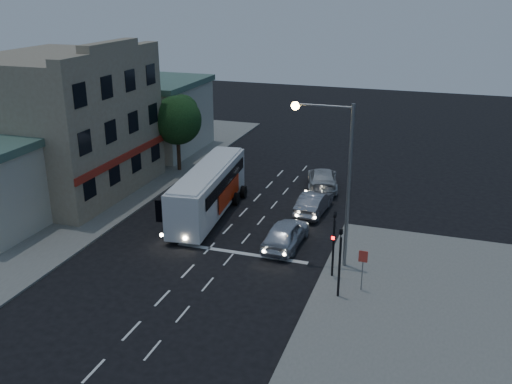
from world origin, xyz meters
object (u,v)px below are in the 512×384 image
(regulatory_sign, at_px, (363,264))
(traffic_signal_side, at_px, (340,254))
(tour_bus, at_px, (208,189))
(car_sedan_b, at_px, (322,179))
(car_suv, at_px, (286,233))
(street_tree, at_px, (177,118))
(car_sedan_a, at_px, (314,203))
(streetlight, at_px, (337,167))
(traffic_signal_main, at_px, (334,236))

(regulatory_sign, bearing_deg, traffic_signal_side, -136.08)
(tour_bus, height_order, car_sedan_b, tour_bus)
(car_suv, relative_size, car_sedan_b, 0.89)
(car_sedan_b, xyz_separation_m, street_tree, (-12.28, 0.51, 3.72))
(car_sedan_a, height_order, regulatory_sign, regulatory_sign)
(regulatory_sign, xyz_separation_m, streetlight, (-1.96, 2.44, 4.14))
(car_sedan_a, bearing_deg, regulatory_sign, 119.64)
(car_suv, height_order, traffic_signal_side, traffic_signal_side)
(car_suv, distance_m, traffic_signal_side, 6.68)
(traffic_signal_main, height_order, regulatory_sign, traffic_signal_main)
(tour_bus, bearing_deg, car_sedan_b, 45.42)
(traffic_signal_main, bearing_deg, traffic_signal_side, -70.51)
(regulatory_sign, bearing_deg, traffic_signal_main, 149.16)
(tour_bus, xyz_separation_m, streetlight, (9.43, -4.71, 3.94))
(regulatory_sign, bearing_deg, streetlight, 128.75)
(streetlight, bearing_deg, street_tree, 140.49)
(car_suv, distance_m, car_sedan_b, 10.72)
(car_sedan_b, bearing_deg, car_suv, 77.01)
(traffic_signal_main, xyz_separation_m, regulatory_sign, (1.70, -1.01, -0.82))
(traffic_signal_side, relative_size, street_tree, 0.66)
(traffic_signal_main, bearing_deg, streetlight, 100.20)
(traffic_signal_main, xyz_separation_m, street_tree, (-15.81, 14.25, 2.08))
(regulatory_sign, distance_m, streetlight, 5.18)
(streetlight, height_order, street_tree, streetlight)
(street_tree, bearing_deg, regulatory_sign, -41.08)
(car_sedan_a, distance_m, streetlight, 9.18)
(traffic_signal_side, bearing_deg, car_sedan_b, 105.05)
(car_sedan_a, bearing_deg, traffic_signal_main, 112.83)
(tour_bus, bearing_deg, car_sedan_a, 14.77)
(traffic_signal_main, xyz_separation_m, streetlight, (-0.26, 1.42, 3.31))
(tour_bus, bearing_deg, car_suv, -31.99)
(traffic_signal_main, bearing_deg, tour_bus, 147.65)
(traffic_signal_side, bearing_deg, regulatory_sign, 43.92)
(tour_bus, relative_size, traffic_signal_main, 2.68)
(car_suv, height_order, car_sedan_b, car_suv)
(car_suv, height_order, car_sedan_a, car_suv)
(streetlight, relative_size, street_tree, 1.45)
(regulatory_sign, relative_size, street_tree, 0.35)
(traffic_signal_side, distance_m, streetlight, 4.84)
(car_sedan_b, bearing_deg, regulatory_sign, 95.95)
(tour_bus, relative_size, car_suv, 2.32)
(streetlight, bearing_deg, tour_bus, 153.45)
(car_sedan_a, distance_m, traffic_signal_main, 9.28)
(traffic_signal_main, relative_size, streetlight, 0.46)
(traffic_signal_side, bearing_deg, car_sedan_a, 109.30)
(car_sedan_a, relative_size, car_sedan_b, 0.83)
(car_sedan_b, height_order, street_tree, street_tree)
(car_suv, relative_size, traffic_signal_side, 1.16)
(tour_bus, bearing_deg, streetlight, -32.13)
(traffic_signal_main, distance_m, traffic_signal_side, 2.10)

